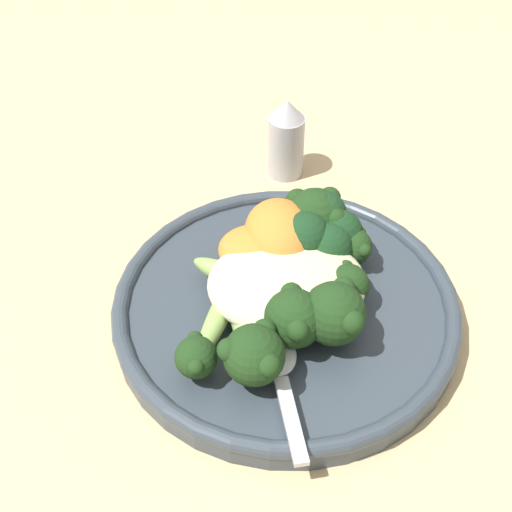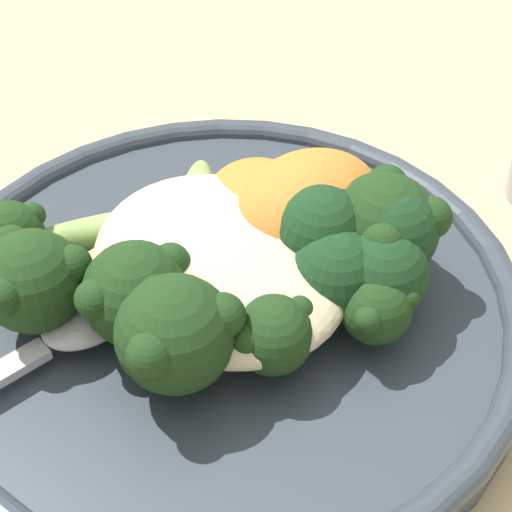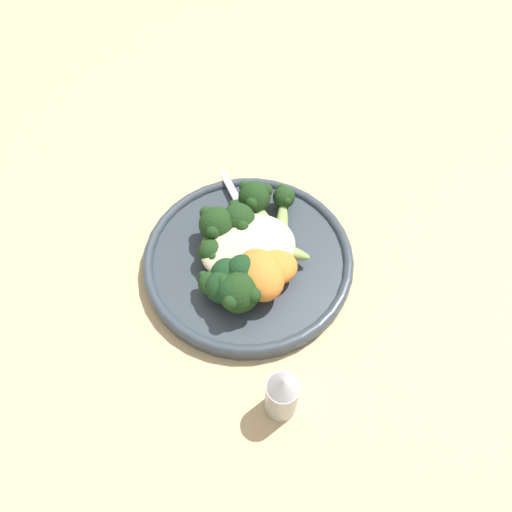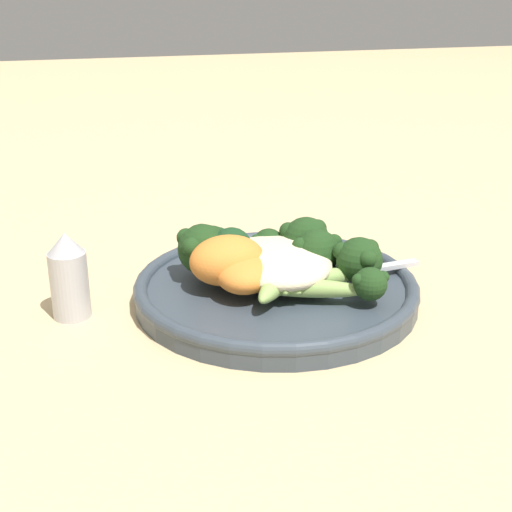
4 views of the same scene
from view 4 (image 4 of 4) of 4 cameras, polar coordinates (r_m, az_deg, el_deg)
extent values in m
plane|color=#D6B784|center=(0.62, 1.61, -3.60)|extent=(4.00, 4.00, 0.00)
cylinder|color=#38424C|center=(0.62, 1.59, -2.94)|extent=(0.24, 0.24, 0.02)
torus|color=#38424C|center=(0.61, 1.60, -2.26)|extent=(0.24, 0.24, 0.01)
ellipsoid|color=beige|center=(0.61, 1.85, -0.34)|extent=(0.11, 0.09, 0.03)
ellipsoid|color=#8EB25B|center=(0.57, 3.79, -2.56)|extent=(0.05, 0.10, 0.02)
sphere|color=#1E3D19|center=(0.57, 9.13, -2.23)|extent=(0.03, 0.03, 0.03)
sphere|color=#1E3D19|center=(0.57, 8.18, -1.91)|extent=(0.01, 0.01, 0.01)
sphere|color=#1E3D19|center=(0.57, 10.11, -1.67)|extent=(0.01, 0.01, 0.01)
ellipsoid|color=#8EB25B|center=(0.59, 4.70, -1.93)|extent=(0.03, 0.08, 0.02)
sphere|color=#1E3D19|center=(0.60, 8.26, -0.34)|extent=(0.04, 0.04, 0.04)
sphere|color=#1E3D19|center=(0.60, 6.85, 0.40)|extent=(0.01, 0.01, 0.01)
sphere|color=#1E3D19|center=(0.59, 8.90, -0.25)|extent=(0.01, 0.01, 0.01)
sphere|color=#1E3D19|center=(0.61, 9.13, 0.65)|extent=(0.01, 0.01, 0.01)
ellipsoid|color=#8EB25B|center=(0.59, 3.05, -1.87)|extent=(0.05, 0.06, 0.01)
sphere|color=#1E3D19|center=(0.61, 4.91, 0.33)|extent=(0.04, 0.04, 0.04)
sphere|color=#1E3D19|center=(0.61, 3.58, 0.79)|extent=(0.01, 0.01, 0.01)
sphere|color=#1E3D19|center=(0.62, 6.26, 1.07)|extent=(0.01, 0.01, 0.01)
ellipsoid|color=#8EB25B|center=(0.59, 2.51, -1.50)|extent=(0.10, 0.08, 0.02)
sphere|color=#1E3D19|center=(0.64, 4.02, 1.26)|extent=(0.04, 0.04, 0.04)
sphere|color=#1E3D19|center=(0.64, 2.58, 2.01)|extent=(0.02, 0.02, 0.02)
sphere|color=#1E3D19|center=(0.62, 4.56, 1.39)|extent=(0.02, 0.02, 0.02)
sphere|color=#1E3D19|center=(0.65, 4.97, 2.24)|extent=(0.02, 0.02, 0.02)
ellipsoid|color=#8EB25B|center=(0.60, 1.51, -1.18)|extent=(0.10, 0.04, 0.02)
sphere|color=#1E3D19|center=(0.64, 1.02, 0.93)|extent=(0.03, 0.03, 0.03)
sphere|color=#1E3D19|center=(0.64, 0.04, 1.26)|extent=(0.01, 0.01, 0.01)
sphere|color=#1E3D19|center=(0.64, 2.00, 1.46)|extent=(0.01, 0.01, 0.01)
ellipsoid|color=#8EB25B|center=(0.60, -0.15, -1.18)|extent=(0.11, 0.04, 0.02)
sphere|color=#1E3D19|center=(0.64, -2.57, 0.82)|extent=(0.03, 0.03, 0.03)
sphere|color=#1E3D19|center=(0.65, -3.47, 1.28)|extent=(0.01, 0.01, 0.01)
sphere|color=#1E3D19|center=(0.63, -2.34, 0.89)|extent=(0.01, 0.01, 0.01)
sphere|color=#1E3D19|center=(0.65, -1.91, 1.44)|extent=(0.01, 0.01, 0.01)
ellipsoid|color=#8EB25B|center=(0.59, -0.48, -1.78)|extent=(0.09, 0.07, 0.02)
sphere|color=#1E3D19|center=(0.61, -4.26, 0.54)|extent=(0.04, 0.04, 0.04)
sphere|color=#1E3D19|center=(0.62, -5.61, 1.47)|extent=(0.02, 0.02, 0.02)
sphere|color=#1E3D19|center=(0.60, -5.16, 0.71)|extent=(0.02, 0.02, 0.02)
sphere|color=#1E3D19|center=(0.60, -2.91, 0.94)|extent=(0.02, 0.02, 0.02)
sphere|color=#1E3D19|center=(0.62, -3.43, 1.69)|extent=(0.02, 0.02, 0.02)
ellipsoid|color=orange|center=(0.58, -0.96, -1.35)|extent=(0.07, 0.06, 0.03)
ellipsoid|color=orange|center=(0.59, -2.32, -0.33)|extent=(0.06, 0.07, 0.04)
sphere|color=#193D1E|center=(0.63, -3.30, 0.79)|extent=(0.04, 0.04, 0.04)
sphere|color=#193D1E|center=(0.62, -4.35, 0.96)|extent=(0.04, 0.04, 0.04)
sphere|color=#193D1E|center=(0.61, -3.52, -0.14)|extent=(0.04, 0.04, 0.04)
sphere|color=#193D1E|center=(0.61, -1.97, 0.65)|extent=(0.04, 0.04, 0.04)
sphere|color=#193D1E|center=(0.63, -1.86, 0.61)|extent=(0.04, 0.04, 0.04)
cube|color=silver|center=(0.64, 10.45, -0.84)|extent=(0.01, 0.06, 0.00)
ellipsoid|color=silver|center=(0.61, 6.57, -1.27)|extent=(0.03, 0.04, 0.01)
cylinder|color=#B2B2B7|center=(0.60, -14.68, -2.25)|extent=(0.03, 0.03, 0.06)
cone|color=#B2B2B7|center=(0.59, -15.02, 1.02)|extent=(0.03, 0.03, 0.02)
camera|label=1|loc=(0.71, 34.09, 28.33)|focal=50.00mm
camera|label=2|loc=(0.79, 6.55, 21.39)|focal=60.00mm
camera|label=3|loc=(0.68, -35.08, 38.39)|focal=35.00mm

